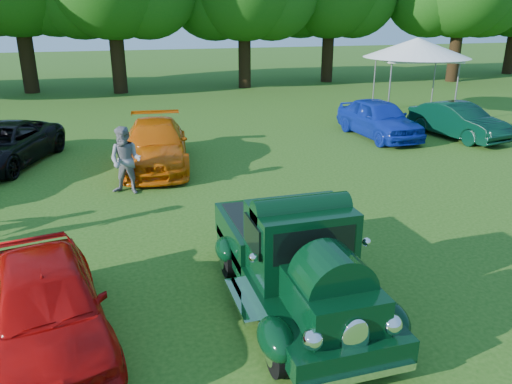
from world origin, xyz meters
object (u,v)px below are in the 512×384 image
object	(u,v)px
spectator_grey	(126,161)
canopy_tent	(417,48)
red_convertible	(46,304)
hero_pickup	(295,261)
back_car_orange	(155,145)
back_car_green	(458,121)
back_car_black	(2,145)
back_car_blue	(379,118)

from	to	relation	value
spectator_grey	canopy_tent	xyz separation A→B (m)	(13.11, 6.98, 2.15)
canopy_tent	spectator_grey	bearing A→B (deg)	-151.98
red_convertible	spectator_grey	distance (m)	6.47
hero_pickup	canopy_tent	xyz separation A→B (m)	(10.76, 13.27, 2.27)
back_car_orange	back_car_green	distance (m)	11.47
back_car_black	back_car_green	world-z (taller)	same
back_car_black	back_car_blue	distance (m)	13.21
back_car_orange	spectator_grey	bearing A→B (deg)	-106.75
hero_pickup	back_car_orange	world-z (taller)	hero_pickup
canopy_tent	back_car_black	bearing A→B (deg)	-168.99
spectator_grey	back_car_green	bearing A→B (deg)	38.89
hero_pickup	back_car_black	size ratio (longest dim) A/B	0.97
back_car_black	canopy_tent	xyz separation A→B (m)	(16.70, 3.25, 2.39)
red_convertible	back_car_black	xyz separation A→B (m)	(-2.17, 10.03, -0.00)
hero_pickup	back_car_orange	size ratio (longest dim) A/B	0.97
hero_pickup	back_car_orange	bearing A→B (deg)	98.92
hero_pickup	back_car_blue	xyz separation A→B (m)	(7.27, 10.08, -0.05)
red_convertible	back_car_orange	xyz separation A→B (m)	(2.42, 8.62, 0.03)
back_car_black	spectator_grey	size ratio (longest dim) A/B	2.63
back_car_green	canopy_tent	bearing A→B (deg)	70.82
hero_pickup	canopy_tent	world-z (taller)	canopy_tent
red_convertible	spectator_grey	world-z (taller)	spectator_grey
spectator_grey	red_convertible	bearing A→B (deg)	-76.59
hero_pickup	spectator_grey	world-z (taller)	spectator_grey
back_car_green	canopy_tent	world-z (taller)	canopy_tent
back_car_black	back_car_green	distance (m)	16.07
spectator_grey	canopy_tent	bearing A→B (deg)	54.19
spectator_grey	canopy_tent	distance (m)	15.00
red_convertible	canopy_tent	world-z (taller)	canopy_tent
red_convertible	back_car_black	bearing A→B (deg)	91.67
hero_pickup	back_car_blue	bearing A→B (deg)	54.19
back_car_blue	spectator_grey	size ratio (longest dim) A/B	2.37
back_car_blue	canopy_tent	distance (m)	5.27
back_car_green	canopy_tent	distance (m)	4.84
back_car_blue	canopy_tent	size ratio (longest dim) A/B	0.74
hero_pickup	red_convertible	bearing A→B (deg)	-179.90
red_convertible	spectator_grey	xyz separation A→B (m)	(1.43, 6.30, 0.24)
red_convertible	back_car_blue	size ratio (longest dim) A/B	0.91
hero_pickup	back_car_green	xyz separation A→B (m)	(10.11, 9.11, -0.12)
back_car_blue	back_car_green	bearing A→B (deg)	-20.88
back_car_orange	spectator_grey	world-z (taller)	spectator_grey
back_car_blue	canopy_tent	xyz separation A→B (m)	(3.49, 3.19, 2.32)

